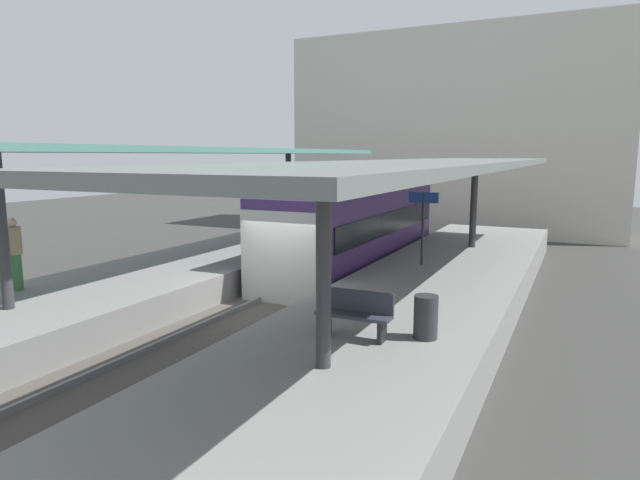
{
  "coord_description": "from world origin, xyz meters",
  "views": [
    {
      "loc": [
        7.32,
        -12.32,
        4.32
      ],
      "look_at": [
        -0.49,
        3.87,
        1.5
      ],
      "focal_mm": 30.64,
      "sensor_mm": 36.0,
      "label": 1
    }
  ],
  "objects_px": {
    "commuter_train": "(355,228)",
    "passenger_near_bench": "(15,253)",
    "platform_bench": "(355,312)",
    "litter_bin": "(426,317)",
    "platform_sign": "(423,212)"
  },
  "relations": [
    {
      "from": "commuter_train",
      "to": "passenger_near_bench",
      "type": "height_order",
      "value": "commuter_train"
    },
    {
      "from": "platform_bench",
      "to": "commuter_train",
      "type": "bearing_deg",
      "value": 112.2
    },
    {
      "from": "platform_bench",
      "to": "passenger_near_bench",
      "type": "distance_m",
      "value": 8.88
    },
    {
      "from": "commuter_train",
      "to": "litter_bin",
      "type": "distance_m",
      "value": 9.9
    },
    {
      "from": "commuter_train",
      "to": "platform_bench",
      "type": "distance_m",
      "value": 9.81
    },
    {
      "from": "commuter_train",
      "to": "platform_sign",
      "type": "height_order",
      "value": "commuter_train"
    },
    {
      "from": "litter_bin",
      "to": "passenger_near_bench",
      "type": "height_order",
      "value": "passenger_near_bench"
    },
    {
      "from": "platform_sign",
      "to": "litter_bin",
      "type": "xyz_separation_m",
      "value": [
        1.87,
        -6.6,
        -1.22
      ]
    },
    {
      "from": "litter_bin",
      "to": "platform_sign",
      "type": "bearing_deg",
      "value": 105.85
    },
    {
      "from": "litter_bin",
      "to": "commuter_train",
      "type": "bearing_deg",
      "value": 119.66
    },
    {
      "from": "platform_sign",
      "to": "commuter_train",
      "type": "bearing_deg",
      "value": 146.6
    },
    {
      "from": "platform_sign",
      "to": "passenger_near_bench",
      "type": "height_order",
      "value": "platform_sign"
    },
    {
      "from": "platform_bench",
      "to": "passenger_near_bench",
      "type": "bearing_deg",
      "value": -177.63
    },
    {
      "from": "commuter_train",
      "to": "platform_bench",
      "type": "bearing_deg",
      "value": -67.8
    },
    {
      "from": "platform_bench",
      "to": "platform_sign",
      "type": "height_order",
      "value": "platform_sign"
    }
  ]
}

